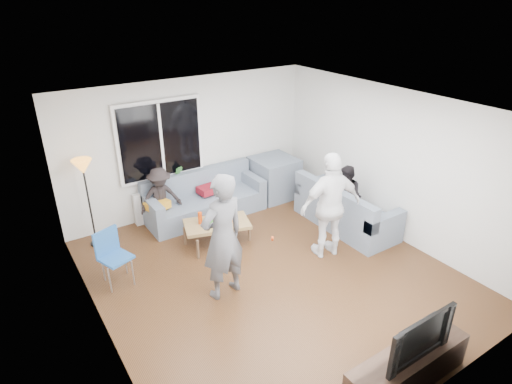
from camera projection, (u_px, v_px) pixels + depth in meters
floor at (272, 275)px, 6.72m from camera, size 5.00×5.50×0.04m
ceiling at (275, 108)px, 5.59m from camera, size 5.00×5.50×0.04m
wall_back at (190, 146)px, 8.24m from camera, size 5.00×0.04×2.60m
wall_front at (443, 307)px, 4.06m from camera, size 5.00×0.04×2.60m
wall_left at (93, 253)px, 4.90m from camera, size 0.04×5.50×2.60m
wall_right at (392, 164)px, 7.41m from camera, size 0.04×5.50×2.60m
window_frame at (160, 140)px, 7.78m from camera, size 1.62×0.06×1.47m
window_glass at (161, 141)px, 7.75m from camera, size 1.50×0.02×1.35m
window_mullion at (161, 141)px, 7.74m from camera, size 0.05×0.03×1.35m
radiator at (167, 202)px, 8.28m from camera, size 1.30×0.12×0.62m
potted_plant at (177, 175)px, 8.16m from camera, size 0.26×0.23×0.40m
vase at (155, 186)px, 7.97m from camera, size 0.20×0.20×0.18m
sofa_back_section at (205, 196)px, 8.26m from camera, size 2.30×0.85×0.85m
sofa_right_section at (346, 205)px, 7.90m from camera, size 2.00×0.85×0.85m
sofa_corner at (274, 178)px, 9.06m from camera, size 0.85×0.85×0.85m
cushion_yellow at (157, 205)px, 7.72m from camera, size 0.46×0.42×0.14m
cushion_red at (208, 190)px, 8.31m from camera, size 0.39×0.34×0.13m
coffee_table at (217, 233)px, 7.45m from camera, size 1.23×0.89×0.40m
pitcher at (212, 220)px, 7.28m from camera, size 0.17×0.17×0.17m
side_chair at (116, 259)px, 6.33m from camera, size 0.51×0.51×0.86m
floor_lamp at (89, 204)px, 7.16m from camera, size 0.32×0.32×1.56m
player_left at (223, 237)px, 5.89m from camera, size 0.74×0.54×1.88m
player_right at (331, 206)px, 6.85m from camera, size 1.12×0.65×1.79m
spectator_right at (347, 197)px, 7.84m from camera, size 0.60×0.68×1.18m
spectator_back at (161, 199)px, 7.77m from camera, size 0.79×0.49×1.18m
tv_console at (407, 368)px, 4.76m from camera, size 1.60×0.40×0.44m
television at (414, 334)px, 4.55m from camera, size 0.96×0.13×0.55m
bottle_e at (231, 207)px, 7.64m from camera, size 0.07×0.07×0.21m
bottle_b at (211, 221)px, 7.19m from camera, size 0.08×0.08×0.23m
bottle_d at (233, 215)px, 7.34m from camera, size 0.07×0.07×0.25m
bottle_c at (217, 213)px, 7.44m from camera, size 0.07×0.07×0.22m
bottle_a at (200, 218)px, 7.29m from camera, size 0.07×0.07×0.21m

